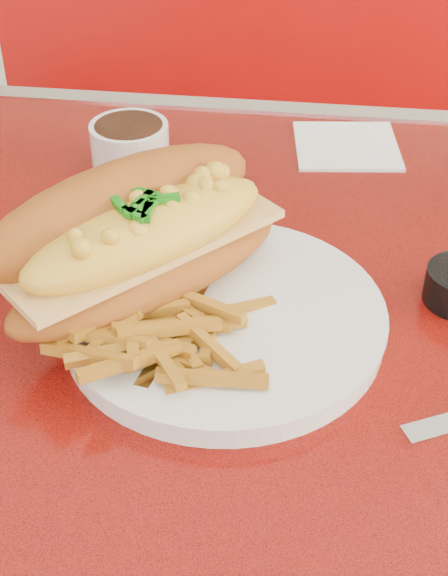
# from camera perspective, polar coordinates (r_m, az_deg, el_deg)

# --- Properties ---
(diner_table) EXTENTS (1.23, 0.83, 0.77)m
(diner_table) POSITION_cam_1_polar(r_m,az_deg,el_deg) (0.75, 2.45, -11.96)
(diner_table) COLOR red
(diner_table) RESTS_ON ground
(booth_bench_far) EXTENTS (1.20, 0.51, 0.90)m
(booth_bench_far) POSITION_cam_1_polar(r_m,az_deg,el_deg) (1.58, 5.07, 2.83)
(booth_bench_far) COLOR #A20C0A
(booth_bench_far) RESTS_ON ground
(dinner_plate) EXTENTS (0.27, 0.27, 0.02)m
(dinner_plate) POSITION_cam_1_polar(r_m,az_deg,el_deg) (0.63, 0.00, -2.15)
(dinner_plate) COLOR white
(dinner_plate) RESTS_ON diner_table
(mac_hoagie) EXTENTS (0.26, 0.26, 0.11)m
(mac_hoagie) POSITION_cam_1_polar(r_m,az_deg,el_deg) (0.63, -6.08, 3.67)
(mac_hoagie) COLOR #A3551A
(mac_hoagie) RESTS_ON dinner_plate
(fries_pile) EXTENTS (0.12, 0.11, 0.03)m
(fries_pile) POSITION_cam_1_polar(r_m,az_deg,el_deg) (0.59, -4.68, -2.94)
(fries_pile) COLOR #C28321
(fries_pile) RESTS_ON dinner_plate
(fork) EXTENTS (0.05, 0.17, 0.00)m
(fork) POSITION_cam_1_polar(r_m,az_deg,el_deg) (0.62, -2.68, -1.75)
(fork) COLOR silver
(fork) RESTS_ON dinner_plate
(gravy_ramekin) EXTENTS (0.09, 0.09, 0.05)m
(gravy_ramekin) POSITION_cam_1_polar(r_m,az_deg,el_deg) (0.85, -6.71, 10.19)
(gravy_ramekin) COLOR white
(gravy_ramekin) RESTS_ON diner_table
(paper_napkin) EXTENTS (0.12, 0.12, 0.00)m
(paper_napkin) POSITION_cam_1_polar(r_m,az_deg,el_deg) (0.90, 8.71, 9.97)
(paper_napkin) COLOR white
(paper_napkin) RESTS_ON diner_table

